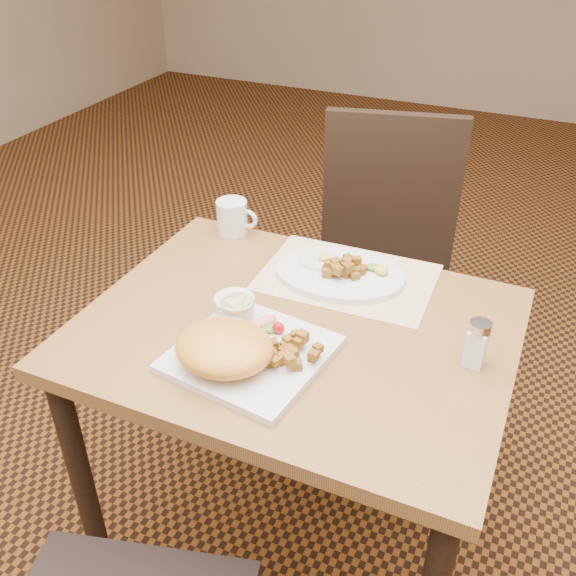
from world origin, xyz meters
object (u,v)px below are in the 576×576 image
at_px(salt_shaker, 477,343).
at_px(plate_oval, 340,274).
at_px(table, 295,365).
at_px(coffee_mug, 233,217).
at_px(plate_square, 251,354).
at_px(chair_far, 383,261).

bearing_deg(salt_shaker, plate_oval, 151.62).
height_order(table, coffee_mug, coffee_mug).
distance_m(plate_square, coffee_mug, 0.52).
xyz_separation_m(plate_oval, coffee_mug, (-0.33, 0.10, 0.03)).
xyz_separation_m(plate_square, coffee_mug, (-0.28, 0.44, 0.04)).
bearing_deg(table, coffee_mug, 135.30).
height_order(table, plate_oval, plate_oval).
relative_size(table, chair_far, 0.93).
bearing_deg(salt_shaker, coffee_mug, 157.32).
xyz_separation_m(table, plate_square, (-0.04, -0.13, 0.12)).
height_order(table, plate_square, plate_square).
xyz_separation_m(plate_square, plate_oval, (0.06, 0.35, 0.00)).
height_order(table, chair_far, chair_far).
relative_size(chair_far, plate_oval, 3.19).
xyz_separation_m(table, coffee_mug, (-0.31, 0.31, 0.15)).
bearing_deg(plate_square, table, 73.82).
bearing_deg(plate_oval, chair_far, 91.80).
bearing_deg(salt_shaker, chair_far, 119.09).
relative_size(plate_square, plate_oval, 0.92).
relative_size(plate_oval, salt_shaker, 3.05).
xyz_separation_m(chair_far, coffee_mug, (-0.32, -0.36, 0.26)).
relative_size(chair_far, plate_square, 3.46).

